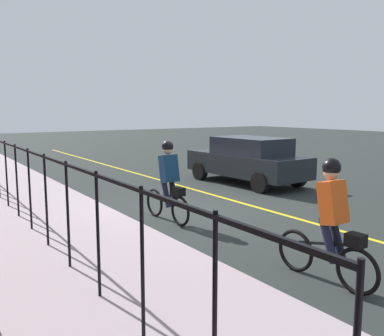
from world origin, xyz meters
The scene contains 7 objects.
ground_plane centered at (0.00, 0.00, 0.00)m, with size 80.00×80.00×0.00m, color #262C29.
lane_line_centre centered at (0.00, -1.60, 0.00)m, with size 36.00×0.12×0.01m, color yellow.
sidewalk centered at (0.00, 3.40, 0.07)m, with size 40.00×3.20×0.15m, color #A5949A.
iron_fence centered at (1.00, 3.80, 1.26)m, with size 16.89×0.04×1.60m.
cyclist_lead centered at (-0.79, 0.99, 0.91)m, with size 1.71×0.38×1.83m.
cyclist_follow centered at (-4.97, 0.80, 0.91)m, with size 1.71×0.38×1.83m.
patrol_sedan centered at (1.94, -3.74, 0.82)m, with size 4.47×2.08×1.58m.
Camera 1 is at (-8.60, 5.61, 2.48)m, focal length 38.85 mm.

